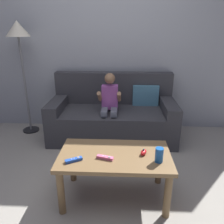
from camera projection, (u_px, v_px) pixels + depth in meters
ground_plane at (92, 202)px, 1.99m from camera, size 9.52×9.52×0.00m
wall_back at (105, 44)px, 3.21m from camera, size 4.76×0.05×2.50m
couch at (113, 116)px, 3.17m from camera, size 1.70×0.80×0.87m
person_seated_on_couch at (110, 104)px, 2.92m from camera, size 0.30×0.37×0.92m
coffee_table at (115, 161)px, 1.94m from camera, size 0.96×0.54×0.44m
game_remote_blue_near_edge at (74, 160)px, 1.81m from camera, size 0.14×0.10×0.03m
nunchuk_red at (144, 152)px, 1.90m from camera, size 0.08×0.10×0.05m
game_remote_pink_far_corner at (105, 158)px, 1.84m from camera, size 0.14×0.07×0.03m
soda_can at (159, 155)px, 1.79m from camera, size 0.07×0.07×0.12m
floor_lamp at (19, 38)px, 2.95m from camera, size 0.32×0.32×1.56m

